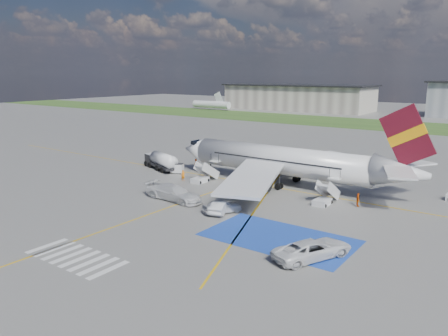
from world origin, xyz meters
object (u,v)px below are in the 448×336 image
(airliner, at_px, (289,162))
(fuel_tanker, at_px, (161,162))
(van_white_a, at_px, (313,246))
(car_silver_b, at_px, (221,207))
(van_white_b, at_px, (173,190))
(car_silver_a, at_px, (222,206))
(gpu_cart, at_px, (177,169))

(airliner, bearing_deg, fuel_tanker, -172.45)
(van_white_a, bearing_deg, car_silver_b, 3.02)
(car_silver_b, bearing_deg, van_white_b, -22.51)
(airliner, height_order, car_silver_b, airliner)
(airliner, height_order, car_silver_a, airliner)
(airliner, distance_m, car_silver_a, 15.25)
(fuel_tanker, height_order, car_silver_a, fuel_tanker)
(airliner, relative_size, fuel_tanker, 4.38)
(van_white_a, height_order, van_white_b, van_white_b)
(airliner, height_order, van_white_b, airliner)
(fuel_tanker, distance_m, van_white_b, 17.65)
(gpu_cart, height_order, van_white_b, van_white_b)
(gpu_cart, xyz_separation_m, car_silver_a, (17.17, -11.68, 0.05))
(fuel_tanker, bearing_deg, car_silver_b, -9.71)
(airliner, height_order, van_white_a, airliner)
(car_silver_a, xyz_separation_m, van_white_a, (13.32, -5.35, 0.30))
(airliner, xyz_separation_m, gpu_cart, (-17.49, -3.34, -2.69))
(gpu_cart, bearing_deg, van_white_b, -72.24)
(fuel_tanker, xyz_separation_m, van_white_a, (34.40, -17.53, -0.12))
(van_white_b, bearing_deg, car_silver_a, -90.70)
(airliner, xyz_separation_m, van_white_a, (12.99, -20.37, -2.34))
(van_white_b, bearing_deg, fuel_tanker, 52.28)
(gpu_cart, relative_size, van_white_a, 0.39)
(airliner, distance_m, fuel_tanker, 21.71)
(gpu_cart, relative_size, car_silver_a, 0.49)
(fuel_tanker, xyz_separation_m, van_white_b, (13.28, -11.62, 0.06))
(fuel_tanker, bearing_deg, gpu_cart, 13.28)
(gpu_cart, bearing_deg, airliner, -11.56)
(car_silver_a, relative_size, car_silver_b, 1.04)
(van_white_b, bearing_deg, airliner, -25.90)
(fuel_tanker, bearing_deg, van_white_a, -6.43)
(fuel_tanker, relative_size, gpu_cart, 3.87)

